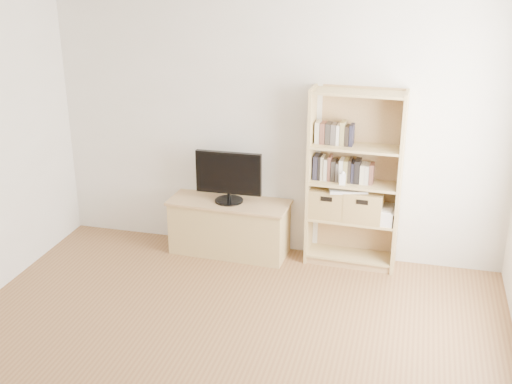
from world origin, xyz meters
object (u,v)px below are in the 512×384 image
(basket_right, at_px, (364,205))
(laptop, at_px, (348,189))
(baby_monitor, at_px, (343,179))
(basket_left, at_px, (329,202))
(tv_stand, at_px, (229,228))
(television, at_px, (229,177))
(bookshelf, at_px, (354,180))

(basket_right, distance_m, laptop, 0.22)
(baby_monitor, distance_m, basket_left, 0.32)
(tv_stand, bearing_deg, laptop, 4.83)
(television, distance_m, baby_monitor, 1.13)
(laptop, bearing_deg, basket_left, 162.46)
(television, xyz_separation_m, baby_monitor, (1.12, -0.03, 0.09))
(basket_left, height_order, laptop, laptop)
(laptop, bearing_deg, bookshelf, 1.00)
(basket_left, relative_size, basket_right, 0.97)
(television, bearing_deg, laptop, 1.83)
(bookshelf, bearing_deg, television, -175.06)
(baby_monitor, relative_size, laptop, 0.31)
(bookshelf, distance_m, laptop, 0.10)
(tv_stand, xyz_separation_m, bookshelf, (1.22, 0.06, 0.60))
(tv_stand, xyz_separation_m, laptop, (1.17, 0.05, 0.52))
(television, bearing_deg, baby_monitor, -2.18)
(baby_monitor, distance_m, basket_right, 0.36)
(tv_stand, xyz_separation_m, basket_left, (0.99, 0.07, 0.36))
(bookshelf, bearing_deg, basket_right, -2.60)
(basket_right, bearing_deg, television, -175.12)
(bookshelf, bearing_deg, laptop, -164.60)
(bookshelf, xyz_separation_m, television, (-1.22, -0.06, -0.05))
(tv_stand, relative_size, basket_left, 3.36)
(basket_left, bearing_deg, basket_right, -0.13)
(tv_stand, distance_m, baby_monitor, 1.29)
(tv_stand, relative_size, bookshelf, 0.67)
(tv_stand, bearing_deg, baby_monitor, 0.82)
(laptop, bearing_deg, baby_monitor, -132.34)
(television, height_order, basket_left, television)
(basket_left, xyz_separation_m, laptop, (0.18, -0.02, 0.16))
(bookshelf, relative_size, television, 2.64)
(bookshelf, bearing_deg, baby_monitor, -135.00)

